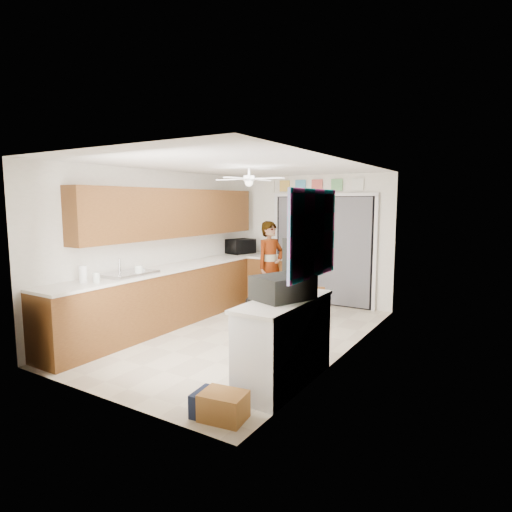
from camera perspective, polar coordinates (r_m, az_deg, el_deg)
The scene contains 41 objects.
floor at distance 6.55m, azimuth -1.86°, elevation -10.41°, with size 5.00×5.00×0.00m, color beige.
ceiling at distance 6.27m, azimuth -1.96°, elevation 11.94°, with size 5.00×5.00×0.00m, color white.
wall_back at distance 8.47m, azimuth 7.47°, elevation 2.20°, with size 3.20×3.20×0.00m, color white.
wall_front at distance 4.45m, azimuth -20.01°, elevation -2.76°, with size 3.20×3.20×0.00m, color white.
wall_left at distance 7.29m, azimuth -12.46°, elevation 1.28°, with size 5.00×5.00×0.00m, color white.
wall_right at distance 5.57m, azimuth 11.94°, elevation -0.52°, with size 5.00×5.00×0.00m, color white.
left_base_cabinets at distance 7.21m, azimuth -10.56°, elevation -5.18°, with size 0.60×4.80×0.90m, color brown.
left_countertop at distance 7.12m, azimuth -10.59°, elevation -1.49°, with size 0.62×4.80×0.04m, color white.
upper_cabinets at distance 7.29m, azimuth -10.57°, elevation 5.66°, with size 0.32×4.00×0.80m, color brown.
sink_basin at distance 6.42m, azimuth -16.60°, elevation -2.31°, with size 0.50×0.76×0.06m, color silver.
faucet at distance 6.55m, azimuth -17.74°, elevation -1.33°, with size 0.03×0.03×0.22m, color silver.
peninsula_base at distance 8.36m, azimuth 2.83°, elevation -3.35°, with size 1.00×0.60×0.90m, color brown.
peninsula_top at distance 8.29m, azimuth 2.85°, elevation -0.15°, with size 1.04×0.64×0.04m, color white.
back_opening_recess at distance 8.37m, azimuth 8.92°, elevation 0.74°, with size 2.00×0.06×2.10m, color black.
curtain_panel at distance 8.33m, azimuth 8.81°, elevation 0.71°, with size 1.90×0.03×2.05m, color slate.
door_trim_left at distance 8.78m, azimuth 2.70°, elevation 1.12°, with size 0.06×0.04×2.10m, color white.
door_trim_right at distance 8.01m, azimuth 15.58°, elevation 0.26°, with size 0.06×0.04×2.10m, color white.
door_trim_head at distance 8.29m, azimuth 8.99°, elevation 8.08°, with size 2.10×0.04×0.06m, color white.
header_frame_0 at distance 8.68m, azimuth 3.84°, elevation 9.30°, with size 0.22×0.02×0.22m, color gold.
header_frame_1 at distance 8.53m, azimuth 5.95°, elevation 9.32°, with size 0.22×0.02×0.22m, color #4CA2CC.
header_frame_2 at distance 8.38m, azimuth 8.13°, elevation 9.32°, with size 0.22×0.02×0.22m, color #CB544C.
header_frame_3 at distance 8.23m, azimuth 10.72°, elevation 9.31°, with size 0.22×0.02×0.22m, color #62AB68.
header_frame_4 at distance 8.09m, azimuth 13.40°, elevation 9.27°, with size 0.22×0.02×0.22m, color silver.
route66_sign at distance 8.85m, azimuth 1.81°, elevation 9.28°, with size 0.22×0.02×0.26m, color silver.
right_counter_base at distance 4.78m, azimuth 3.81°, elevation -11.55°, with size 0.50×1.40×0.90m, color white.
right_counter_top at distance 4.65m, azimuth 3.75°, elevation -6.04°, with size 0.54×1.44×0.04m, color white.
abstract_painting at distance 4.61m, azimuth 7.63°, elevation 2.98°, with size 0.03×1.15×0.95m, color #DD51C1.
ceiling_fan at distance 6.42m, azimuth -0.95°, elevation 10.22°, with size 1.14×1.14×0.24m, color white.
microwave at distance 8.66m, azimuth -2.07°, elevation 1.29°, with size 0.54×0.36×0.30m, color black.
cup at distance 6.44m, azimuth -15.05°, elevation -1.99°, with size 0.11×0.11×0.08m, color white.
jar_a at distance 6.28m, azimuth -15.37°, elevation -1.90°, with size 0.11×0.11×0.15m, color silver.
jar_b at distance 5.95m, azimuth -20.52°, elevation -2.71°, with size 0.09×0.09×0.13m, color silver.
paper_towel_roll at distance 6.00m, azimuth -22.08°, elevation -2.27°, with size 0.10×0.10×0.22m, color white.
suitcase at distance 4.64m, azimuth 3.62°, elevation -4.19°, with size 0.45×0.60×0.26m, color black.
suitcase_rim at distance 4.66m, azimuth 3.61°, elevation -5.51°, with size 0.44×0.58×0.02m, color yellow.
suitcase_lid at distance 4.85m, azimuth 5.26°, elevation -0.70°, with size 0.42×0.03×0.50m, color black.
cardboard_box at distance 4.16m, azimuth -4.35°, elevation -19.32°, with size 0.41×0.31×0.26m, color #A16E32.
navy_crate at distance 4.23m, azimuth -5.62°, elevation -19.11°, with size 0.37×0.31×0.23m, color #141C33.
cabinet_door_panel at distance 7.12m, azimuth 7.48°, elevation -6.40°, with size 0.42×0.03×0.63m, color brown.
man at distance 7.86m, azimuth 1.94°, elevation -1.29°, with size 0.60×0.39×1.64m, color white.
dog at distance 7.88m, azimuth 0.86°, elevation -5.48°, with size 0.27×0.64×0.50m, color black.
Camera 1 is at (3.45, -5.21, 1.99)m, focal length 30.00 mm.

